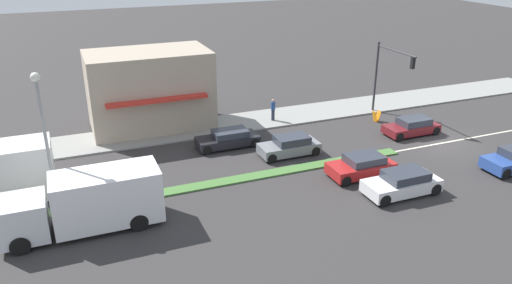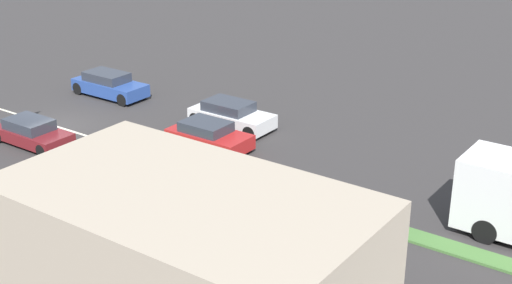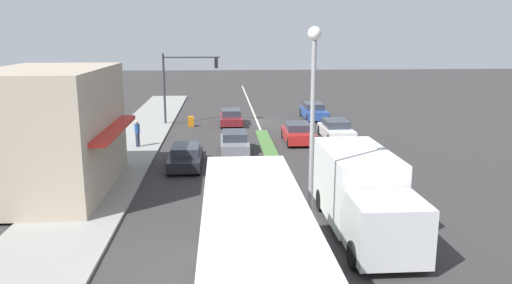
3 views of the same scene
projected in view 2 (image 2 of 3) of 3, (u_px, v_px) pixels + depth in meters
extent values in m
plane|color=#333030|center=(383.00, 228.00, 26.18)|extent=(160.00, 160.00, 0.00)
cube|color=beige|center=(58.00, 127.00, 35.86)|extent=(0.16, 60.00, 0.01)
cube|color=red|center=(258.00, 248.00, 19.15)|extent=(0.70, 6.97, 0.20)
cylinder|color=#282D42|center=(39.00, 237.00, 24.42)|extent=(0.26, 0.26, 0.86)
cylinder|color=#284C8C|center=(36.00, 218.00, 24.14)|extent=(0.34, 0.34, 0.62)
sphere|color=tan|center=(35.00, 207.00, 23.98)|extent=(0.22, 0.22, 0.22)
cylinder|color=black|center=(505.00, 208.00, 26.67)|extent=(0.28, 0.90, 0.90)
cylinder|color=black|center=(485.00, 231.00, 25.04)|extent=(0.28, 0.90, 0.90)
cube|color=black|center=(212.00, 241.00, 24.39)|extent=(1.74, 4.20, 0.57)
cube|color=#2D333D|center=(207.00, 226.00, 24.31)|extent=(1.48, 2.31, 0.44)
cylinder|color=black|center=(265.00, 249.00, 24.12)|extent=(0.22, 0.65, 0.65)
cylinder|color=black|center=(238.00, 269.00, 22.96)|extent=(0.22, 0.65, 0.65)
cylinder|color=black|center=(189.00, 222.00, 25.93)|extent=(0.22, 0.65, 0.65)
cylinder|color=black|center=(161.00, 239.00, 24.76)|extent=(0.22, 0.65, 0.65)
cube|color=#AD1E1E|center=(209.00, 139.00, 33.00)|extent=(1.88, 3.93, 0.66)
cube|color=#2D333D|center=(206.00, 127.00, 32.89)|extent=(1.59, 2.16, 0.47)
cylinder|color=black|center=(247.00, 144.00, 32.87)|extent=(0.22, 0.65, 0.65)
cylinder|color=black|center=(225.00, 156.00, 31.61)|extent=(0.22, 0.65, 0.65)
cylinder|color=black|center=(196.00, 130.00, 34.53)|extent=(0.22, 0.65, 0.65)
cylinder|color=black|center=(173.00, 141.00, 33.26)|extent=(0.22, 0.65, 0.65)
cube|color=#284793|center=(110.00, 87.00, 40.19)|extent=(1.80, 4.46, 0.68)
cube|color=#2D333D|center=(107.00, 77.00, 40.09)|extent=(1.53, 2.45, 0.50)
cylinder|color=black|center=(143.00, 93.00, 39.91)|extent=(0.22, 0.70, 0.70)
cylinder|color=black|center=(123.00, 100.00, 38.71)|extent=(0.22, 0.70, 0.70)
cylinder|color=black|center=(99.00, 82.00, 41.82)|extent=(0.22, 0.70, 0.70)
cylinder|color=black|center=(78.00, 88.00, 40.61)|extent=(0.22, 0.70, 0.70)
cube|color=silver|center=(232.00, 118.00, 35.54)|extent=(1.85, 4.27, 0.68)
cube|color=#2D333D|center=(228.00, 106.00, 35.44)|extent=(1.57, 2.35, 0.49)
cylinder|color=black|center=(269.00, 123.00, 35.33)|extent=(0.22, 0.71, 0.71)
cylinder|color=black|center=(250.00, 133.00, 34.09)|extent=(0.22, 0.71, 0.71)
cylinder|color=black|center=(216.00, 110.00, 37.13)|extent=(0.22, 0.71, 0.71)
cylinder|color=black|center=(196.00, 119.00, 35.89)|extent=(0.22, 0.71, 0.71)
cube|color=slate|center=(192.00, 187.00, 28.26)|extent=(1.71, 3.95, 0.63)
cube|color=#2D333D|center=(187.00, 173.00, 28.16)|extent=(1.46, 2.17, 0.49)
cylinder|color=black|center=(235.00, 194.00, 28.06)|extent=(0.22, 0.64, 0.64)
cylinder|color=black|center=(210.00, 208.00, 26.92)|extent=(0.22, 0.64, 0.64)
cylinder|color=black|center=(175.00, 175.00, 29.73)|extent=(0.22, 0.64, 0.64)
cylinder|color=black|center=(150.00, 188.00, 28.59)|extent=(0.22, 0.64, 0.64)
cube|color=maroon|center=(33.00, 136.00, 33.53)|extent=(1.75, 3.99, 0.56)
cube|color=#2D333D|center=(29.00, 124.00, 33.44)|extent=(1.48, 2.19, 0.50)
cylinder|color=black|center=(69.00, 141.00, 33.31)|extent=(0.22, 0.63, 0.63)
cylinder|color=black|center=(42.00, 151.00, 32.15)|extent=(0.22, 0.63, 0.63)
cylinder|color=black|center=(25.00, 127.00, 35.02)|extent=(0.22, 0.63, 0.63)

